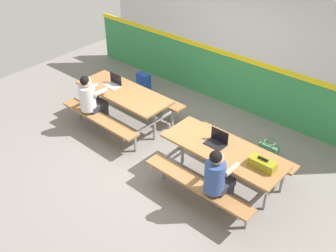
{
  "coord_description": "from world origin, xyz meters",
  "views": [
    {
      "loc": [
        3.78,
        -4.29,
        4.45
      ],
      "look_at": [
        0.0,
        0.12,
        0.55
      ],
      "focal_mm": 42.43,
      "sensor_mm": 36.0,
      "label": 1
    }
  ],
  "objects_px": {
    "student_nearer": "(91,99)",
    "laptop_silver": "(113,83)",
    "backpack_dark": "(144,83)",
    "picnic_table_right": "(223,157)",
    "tote_bag_bright": "(268,152)",
    "picnic_table_left": "(124,99)",
    "laptop_dark": "(217,141)",
    "toolbox_grey": "(262,164)",
    "student_further": "(218,177)"
  },
  "relations": [
    {
      "from": "toolbox_grey",
      "to": "backpack_dark",
      "type": "bearing_deg",
      "value": 158.35
    },
    {
      "from": "picnic_table_right",
      "to": "student_further",
      "type": "distance_m",
      "value": 0.64
    },
    {
      "from": "picnic_table_right",
      "to": "tote_bag_bright",
      "type": "xyz_separation_m",
      "value": [
        0.28,
        1.05,
        -0.38
      ]
    },
    {
      "from": "student_nearer",
      "to": "laptop_silver",
      "type": "xyz_separation_m",
      "value": [
        -0.02,
        0.59,
        0.08
      ]
    },
    {
      "from": "laptop_silver",
      "to": "toolbox_grey",
      "type": "xyz_separation_m",
      "value": [
        3.49,
        -0.32,
        0.02
      ]
    },
    {
      "from": "laptop_dark",
      "to": "tote_bag_bright",
      "type": "height_order",
      "value": "laptop_dark"
    },
    {
      "from": "picnic_table_right",
      "to": "laptop_silver",
      "type": "distance_m",
      "value": 2.84
    },
    {
      "from": "student_further",
      "to": "student_nearer",
      "type": "bearing_deg",
      "value": 174.87
    },
    {
      "from": "picnic_table_left",
      "to": "tote_bag_bright",
      "type": "height_order",
      "value": "picnic_table_left"
    },
    {
      "from": "tote_bag_bright",
      "to": "student_nearer",
      "type": "bearing_deg",
      "value": -156.54
    },
    {
      "from": "picnic_table_left",
      "to": "laptop_silver",
      "type": "xyz_separation_m",
      "value": [
        -0.32,
        0.05,
        0.21
      ]
    },
    {
      "from": "toolbox_grey",
      "to": "backpack_dark",
      "type": "distance_m",
      "value": 4.16
    },
    {
      "from": "toolbox_grey",
      "to": "backpack_dark",
      "type": "xyz_separation_m",
      "value": [
        -3.82,
        1.52,
        -0.6
      ]
    },
    {
      "from": "picnic_table_left",
      "to": "laptop_silver",
      "type": "height_order",
      "value": "laptop_silver"
    },
    {
      "from": "picnic_table_right",
      "to": "student_further",
      "type": "xyz_separation_m",
      "value": [
        0.28,
        -0.56,
        0.13
      ]
    },
    {
      "from": "student_further",
      "to": "tote_bag_bright",
      "type": "distance_m",
      "value": 1.69
    },
    {
      "from": "laptop_dark",
      "to": "toolbox_grey",
      "type": "bearing_deg",
      "value": -3.95
    },
    {
      "from": "picnic_table_right",
      "to": "tote_bag_bright",
      "type": "distance_m",
      "value": 1.15
    },
    {
      "from": "tote_bag_bright",
      "to": "student_further",
      "type": "bearing_deg",
      "value": -89.86
    },
    {
      "from": "tote_bag_bright",
      "to": "laptop_silver",
      "type": "bearing_deg",
      "value": -166.52
    },
    {
      "from": "picnic_table_right",
      "to": "student_further",
      "type": "bearing_deg",
      "value": -63.59
    },
    {
      "from": "student_nearer",
      "to": "laptop_silver",
      "type": "relative_size",
      "value": 3.71
    },
    {
      "from": "picnic_table_left",
      "to": "student_nearer",
      "type": "height_order",
      "value": "student_nearer"
    },
    {
      "from": "laptop_dark",
      "to": "toolbox_grey",
      "type": "relative_size",
      "value": 0.81
    },
    {
      "from": "laptop_silver",
      "to": "backpack_dark",
      "type": "height_order",
      "value": "laptop_silver"
    },
    {
      "from": "student_nearer",
      "to": "picnic_table_right",
      "type": "bearing_deg",
      "value": 5.84
    },
    {
      "from": "laptop_silver",
      "to": "backpack_dark",
      "type": "xyz_separation_m",
      "value": [
        -0.33,
        1.19,
        -0.57
      ]
    },
    {
      "from": "laptop_dark",
      "to": "student_further",
      "type": "bearing_deg",
      "value": -53.82
    },
    {
      "from": "backpack_dark",
      "to": "laptop_dark",
      "type": "bearing_deg",
      "value": -26.03
    },
    {
      "from": "student_nearer",
      "to": "student_further",
      "type": "bearing_deg",
      "value": -5.13
    },
    {
      "from": "student_nearer",
      "to": "toolbox_grey",
      "type": "height_order",
      "value": "student_nearer"
    },
    {
      "from": "student_further",
      "to": "tote_bag_bright",
      "type": "relative_size",
      "value": 2.81
    },
    {
      "from": "picnic_table_right",
      "to": "student_nearer",
      "type": "height_order",
      "value": "student_nearer"
    },
    {
      "from": "student_nearer",
      "to": "backpack_dark",
      "type": "distance_m",
      "value": 1.89
    },
    {
      "from": "laptop_silver",
      "to": "tote_bag_bright",
      "type": "xyz_separation_m",
      "value": [
        3.1,
        0.74,
        -0.59
      ]
    },
    {
      "from": "laptop_silver",
      "to": "student_nearer",
      "type": "bearing_deg",
      "value": -88.39
    },
    {
      "from": "toolbox_grey",
      "to": "tote_bag_bright",
      "type": "xyz_separation_m",
      "value": [
        -0.4,
        1.07,
        -0.62
      ]
    },
    {
      "from": "laptop_silver",
      "to": "laptop_dark",
      "type": "relative_size",
      "value": 1.0
    },
    {
      "from": "picnic_table_left",
      "to": "laptop_dark",
      "type": "distance_m",
      "value": 2.36
    },
    {
      "from": "picnic_table_right",
      "to": "laptop_silver",
      "type": "bearing_deg",
      "value": 173.77
    },
    {
      "from": "picnic_table_right",
      "to": "toolbox_grey",
      "type": "relative_size",
      "value": 5.03
    },
    {
      "from": "student_further",
      "to": "laptop_silver",
      "type": "xyz_separation_m",
      "value": [
        -3.1,
        0.87,
        0.08
      ]
    },
    {
      "from": "picnic_table_right",
      "to": "toolbox_grey",
      "type": "distance_m",
      "value": 0.71
    },
    {
      "from": "laptop_dark",
      "to": "backpack_dark",
      "type": "xyz_separation_m",
      "value": [
        -2.99,
        1.46,
        -0.57
      ]
    },
    {
      "from": "picnic_table_right",
      "to": "picnic_table_left",
      "type": "bearing_deg",
      "value": 173.99
    },
    {
      "from": "student_nearer",
      "to": "backpack_dark",
      "type": "height_order",
      "value": "student_nearer"
    },
    {
      "from": "picnic_table_right",
      "to": "laptop_silver",
      "type": "xyz_separation_m",
      "value": [
        -2.82,
        0.31,
        0.21
      ]
    },
    {
      "from": "student_nearer",
      "to": "tote_bag_bright",
      "type": "xyz_separation_m",
      "value": [
        3.08,
        1.34,
        -0.51
      ]
    },
    {
      "from": "laptop_dark",
      "to": "toolbox_grey",
      "type": "xyz_separation_m",
      "value": [
        0.83,
        -0.06,
        0.02
      ]
    },
    {
      "from": "picnic_table_left",
      "to": "student_further",
      "type": "xyz_separation_m",
      "value": [
        2.78,
        -0.83,
        0.13
      ]
    }
  ]
}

